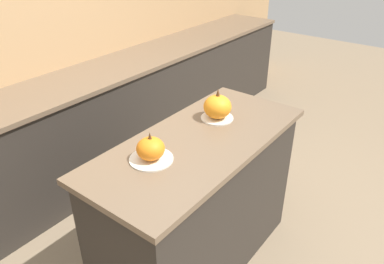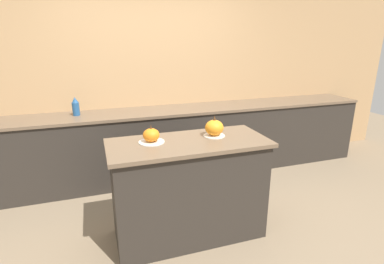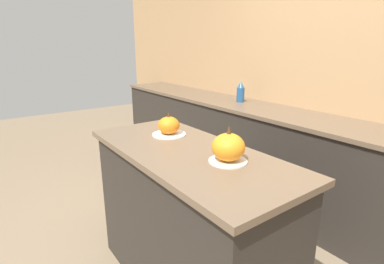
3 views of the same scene
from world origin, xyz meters
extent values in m
plane|color=#847056|center=(0.00, 0.00, 0.00)|extent=(12.00, 12.00, 0.00)
cube|color=tan|center=(0.00, 1.67, 1.25)|extent=(8.00, 0.06, 2.50)
cube|color=#2D2823|center=(0.00, 0.00, 0.46)|extent=(1.36, 0.57, 0.91)
cube|color=brown|center=(0.00, 0.00, 0.93)|extent=(1.42, 0.63, 0.03)
cube|color=#2D2823|center=(0.00, 1.34, 0.45)|extent=(6.00, 0.56, 0.89)
cube|color=brown|center=(0.00, 1.34, 0.91)|extent=(6.00, 0.60, 0.03)
cylinder|color=silver|center=(-0.32, 0.07, 0.95)|extent=(0.22, 0.22, 0.01)
ellipsoid|color=orange|center=(-0.32, 0.07, 1.02)|extent=(0.14, 0.14, 0.12)
cone|color=#4C2D14|center=(-0.32, 0.07, 1.09)|extent=(0.02, 0.02, 0.04)
cylinder|color=silver|center=(0.27, 0.07, 0.95)|extent=(0.20, 0.20, 0.01)
ellipsoid|color=orange|center=(0.27, 0.07, 1.03)|extent=(0.17, 0.17, 0.14)
cone|color=#4C2D14|center=(0.27, 0.07, 1.12)|extent=(0.03, 0.03, 0.05)
camera|label=1|loc=(-1.45, -1.06, 2.00)|focal=35.00mm
camera|label=2|loc=(-0.76, -2.36, 1.81)|focal=28.00mm
camera|label=3|loc=(1.32, -0.93, 1.53)|focal=28.00mm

